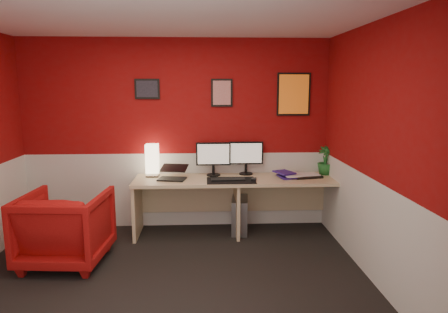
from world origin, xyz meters
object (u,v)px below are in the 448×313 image
at_px(laptop, 172,171).
at_px(armchair, 66,228).
at_px(potted_plant, 326,160).
at_px(monitor_right, 246,153).
at_px(zen_tray, 307,176).
at_px(desk, 237,206).
at_px(shoji_lamp, 152,161).
at_px(monitor_left, 213,154).
at_px(pc_tower, 240,215).

relative_size(laptop, armchair, 0.38).
bearing_deg(laptop, potted_plant, 17.12).
distance_m(monitor_right, potted_plant, 1.06).
bearing_deg(zen_tray, desk, -177.84).
xyz_separation_m(shoji_lamp, monitor_left, (0.79, 0.00, 0.09)).
distance_m(desk, armchair, 2.06).
xyz_separation_m(laptop, pc_tower, (0.86, 0.10, -0.61)).
distance_m(zen_tray, armchair, 2.94).
distance_m(shoji_lamp, zen_tray, 2.00).
distance_m(zen_tray, potted_plant, 0.36).
relative_size(monitor_left, pc_tower, 1.29).
bearing_deg(armchair, laptop, -140.86).
distance_m(shoji_lamp, potted_plant, 2.27).
distance_m(monitor_left, potted_plant, 1.49).
distance_m(desk, monitor_left, 0.74).
distance_m(laptop, pc_tower, 1.06).
distance_m(monitor_right, zen_tray, 0.84).
bearing_deg(armchair, monitor_left, -144.54).
distance_m(laptop, armchair, 1.39).
distance_m(shoji_lamp, laptop, 0.35).
height_order(shoji_lamp, monitor_right, monitor_right).
bearing_deg(potted_plant, laptop, -174.00).
height_order(laptop, monitor_right, monitor_right).
relative_size(laptop, potted_plant, 0.88).
distance_m(desk, monitor_right, 0.71).
bearing_deg(monitor_left, zen_tray, -6.97).
distance_m(monitor_left, zen_tray, 1.24).
bearing_deg(desk, armchair, -157.72).
relative_size(monitor_right, armchair, 0.67).
bearing_deg(shoji_lamp, monitor_left, 0.35).
xyz_separation_m(laptop, monitor_left, (0.52, 0.21, 0.18)).
bearing_deg(monitor_left, armchair, -149.17).
bearing_deg(potted_plant, shoji_lamp, -179.97).
relative_size(laptop, monitor_left, 0.57).
xyz_separation_m(monitor_right, armchair, (-2.04, -1.01, -0.63)).
bearing_deg(pc_tower, potted_plant, 11.70).
distance_m(pc_tower, armchair, 2.13).
relative_size(shoji_lamp, monitor_left, 0.69).
height_order(monitor_left, potted_plant, monitor_left).
bearing_deg(laptop, zen_tray, 13.39).
height_order(desk, zen_tray, zen_tray).
relative_size(zen_tray, armchair, 0.40).
bearing_deg(pc_tower, monitor_right, 67.05).
xyz_separation_m(zen_tray, pc_tower, (-0.86, 0.03, -0.52)).
bearing_deg(pc_tower, zen_tray, 4.12).
bearing_deg(potted_plant, monitor_right, 176.92).
bearing_deg(monitor_right, potted_plant, -3.08).
bearing_deg(shoji_lamp, monitor_right, 2.70).
distance_m(shoji_lamp, pc_tower, 1.34).
distance_m(desk, pc_tower, 0.16).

